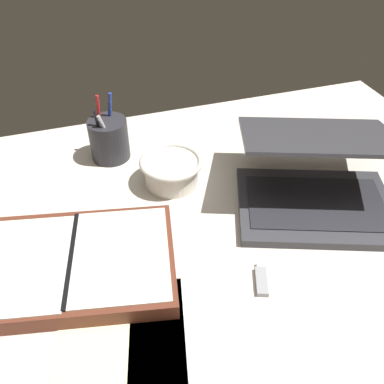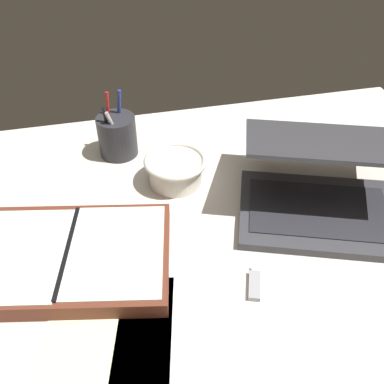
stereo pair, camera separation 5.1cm
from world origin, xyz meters
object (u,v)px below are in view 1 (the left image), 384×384
(laptop, at_px, (317,182))
(scissors, at_px, (106,304))
(bowl, at_px, (171,170))
(pen_cup, at_px, (109,139))
(planner, at_px, (73,264))

(laptop, distance_m, scissors, 0.49)
(laptop, xyz_separation_m, bowl, (-0.27, 0.15, -0.02))
(pen_cup, height_order, scissors, pen_cup)
(bowl, height_order, pen_cup, pen_cup)
(laptop, relative_size, scissors, 2.91)
(scissors, bearing_deg, bowl, 43.99)
(laptop, bearing_deg, bowl, 170.69)
(bowl, bearing_deg, laptop, -29.43)
(bowl, bearing_deg, planner, -141.00)
(pen_cup, relative_size, scissors, 1.12)
(laptop, relative_size, bowl, 2.92)
(planner, bearing_deg, pen_cup, 81.29)
(pen_cup, bearing_deg, bowl, -51.79)
(pen_cup, distance_m, planner, 0.36)
(bowl, bearing_deg, scissors, -124.23)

